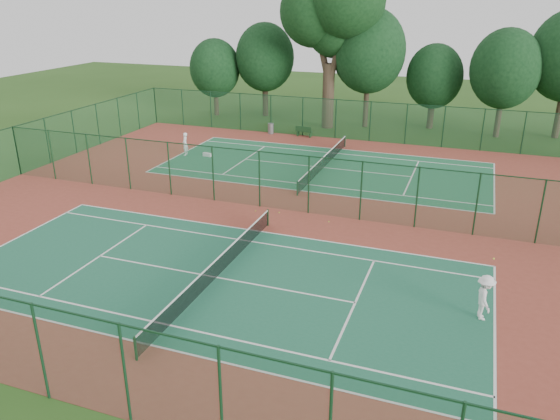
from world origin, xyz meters
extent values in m
plane|color=#284E18|center=(0.00, 0.00, 0.00)|extent=(120.00, 120.00, 0.00)
cube|color=brown|center=(0.00, 0.00, 0.01)|extent=(40.00, 36.00, 0.01)
cube|color=#1F6446|center=(0.00, -9.00, 0.01)|extent=(23.77, 10.97, 0.01)
cube|color=#216941|center=(0.00, 9.00, 0.01)|extent=(23.77, 10.97, 0.01)
cube|color=#1B5132|center=(0.00, 18.00, 1.75)|extent=(40.00, 0.02, 3.50)
cube|color=#13361F|center=(0.00, 18.00, 3.46)|extent=(40.00, 0.05, 0.05)
cube|color=#16442A|center=(0.00, -18.00, 1.75)|extent=(40.00, 0.02, 3.50)
cube|color=#163E25|center=(0.00, -18.00, 3.46)|extent=(40.00, 0.05, 0.05)
cube|color=#1C5431|center=(-20.00, 0.00, 1.75)|extent=(0.02, 36.00, 3.50)
cube|color=#13351E|center=(-20.00, 0.00, 3.46)|extent=(0.05, 36.00, 0.05)
cube|color=#184A28|center=(0.00, 0.00, 1.75)|extent=(40.00, 0.02, 3.50)
cube|color=#15391D|center=(0.00, 0.00, 3.46)|extent=(40.00, 0.05, 0.05)
cylinder|color=#153C1C|center=(0.00, -15.40, 0.49)|extent=(0.10, 0.10, 0.97)
cylinder|color=#153C1C|center=(0.00, -2.60, 0.49)|extent=(0.10, 0.10, 0.97)
cube|color=black|center=(0.00, -9.00, 0.48)|extent=(0.02, 12.80, 0.85)
cube|color=white|center=(0.00, -9.00, 0.92)|extent=(0.04, 12.80, 0.06)
cylinder|color=#153C24|center=(0.00, 2.60, 0.49)|extent=(0.10, 0.10, 0.97)
cylinder|color=#153C24|center=(0.00, 15.40, 0.49)|extent=(0.10, 0.10, 0.97)
cube|color=black|center=(0.00, 9.00, 0.48)|extent=(0.02, 12.80, 0.85)
cube|color=white|center=(0.00, 9.00, 0.92)|extent=(0.04, 12.80, 0.06)
imported|color=white|center=(11.38, -8.41, 0.96)|extent=(0.96, 1.35, 1.89)
imported|color=white|center=(-11.38, 8.50, 0.93)|extent=(0.58, 0.75, 1.82)
cylinder|color=slate|center=(-7.56, 17.60, 0.49)|extent=(0.55, 0.55, 0.97)
cube|color=#133718|center=(-4.93, 17.66, 0.24)|extent=(0.12, 0.42, 0.47)
cube|color=#133718|center=(-3.70, 17.54, 0.24)|extent=(0.12, 0.42, 0.47)
cube|color=#133718|center=(-4.32, 17.60, 0.50)|extent=(1.59, 0.59, 0.05)
cube|color=#133718|center=(-4.34, 17.39, 0.73)|extent=(1.55, 0.21, 0.47)
cube|color=white|center=(-9.59, 8.76, 0.15)|extent=(0.76, 0.39, 0.27)
sphere|color=#B6CE30|center=(-0.05, -0.64, 0.05)|extent=(0.07, 0.07, 0.07)
sphere|color=#B0CC2F|center=(3.06, -0.96, 0.04)|extent=(0.06, 0.06, 0.06)
sphere|color=#B2C22D|center=(-1.47, -0.86, 0.04)|extent=(0.07, 0.07, 0.07)
cylinder|color=#3C2D20|center=(-3.34, 21.89, 3.02)|extent=(1.11, 1.11, 6.03)
cylinder|color=#3C2D20|center=(-4.25, 22.19, 7.54)|extent=(2.04, 0.60, 6.00)
cylinder|color=#3C2D20|center=(-2.44, 21.69, 7.84)|extent=(1.91, 0.56, 6.51)
sphere|color=black|center=(-4.95, 22.19, 10.55)|extent=(6.43, 6.43, 6.43)
sphere|color=black|center=(-1.83, 21.69, 11.56)|extent=(6.84, 6.84, 6.84)
sphere|color=black|center=(-3.14, 22.69, 9.05)|extent=(5.23, 5.23, 5.23)
camera|label=1|loc=(10.21, -28.63, 12.03)|focal=35.00mm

